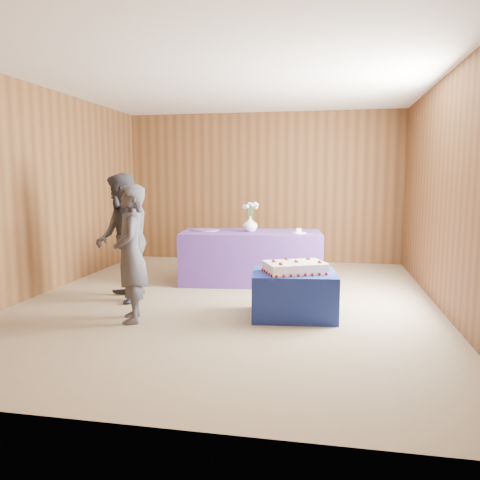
% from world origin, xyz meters
% --- Properties ---
extents(ground, '(6.00, 6.00, 0.00)m').
position_xyz_m(ground, '(0.00, 0.00, 0.00)').
color(ground, gray).
rests_on(ground, ground).
extents(room_shell, '(5.04, 6.04, 2.72)m').
position_xyz_m(room_shell, '(0.00, 0.00, 1.80)').
color(room_shell, brown).
rests_on(room_shell, ground).
extents(cake_table, '(0.97, 0.79, 0.50)m').
position_xyz_m(cake_table, '(0.84, -0.51, 0.25)').
color(cake_table, navy).
rests_on(cake_table, ground).
extents(serving_table, '(2.08, 1.10, 0.75)m').
position_xyz_m(serving_table, '(0.11, 1.10, 0.38)').
color(serving_table, '#593084').
rests_on(serving_table, ground).
extents(sheet_cake, '(0.78, 0.67, 0.15)m').
position_xyz_m(sheet_cake, '(0.85, -0.54, 0.56)').
color(sheet_cake, white).
rests_on(sheet_cake, cake_table).
extents(vase, '(0.22, 0.22, 0.22)m').
position_xyz_m(vase, '(0.09, 1.11, 0.86)').
color(vase, white).
rests_on(vase, serving_table).
extents(flower_spray, '(0.24, 0.23, 0.19)m').
position_xyz_m(flower_spray, '(0.09, 1.11, 1.12)').
color(flower_spray, '#245A29').
rests_on(flower_spray, vase).
extents(platter, '(0.54, 0.54, 0.02)m').
position_xyz_m(platter, '(-0.58, 1.11, 0.76)').
color(platter, '#734D9B').
rests_on(platter, serving_table).
extents(plate, '(0.21, 0.21, 0.01)m').
position_xyz_m(plate, '(0.80, 1.03, 0.76)').
color(plate, white).
rests_on(plate, serving_table).
extents(cake_slice, '(0.07, 0.07, 0.08)m').
position_xyz_m(cake_slice, '(0.80, 1.03, 0.79)').
color(cake_slice, white).
rests_on(cake_slice, plate).
extents(knife, '(0.25, 0.12, 0.00)m').
position_xyz_m(knife, '(0.87, 0.84, 0.75)').
color(knife, silver).
rests_on(knife, serving_table).
extents(guest_left, '(0.53, 0.62, 1.45)m').
position_xyz_m(guest_left, '(-0.84, -0.98, 0.73)').
color(guest_left, '#3B3B45').
rests_on(guest_left, ground).
extents(guest_right, '(0.93, 0.97, 1.58)m').
position_xyz_m(guest_right, '(-1.28, -0.23, 0.79)').
color(guest_right, '#32343D').
rests_on(guest_right, ground).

